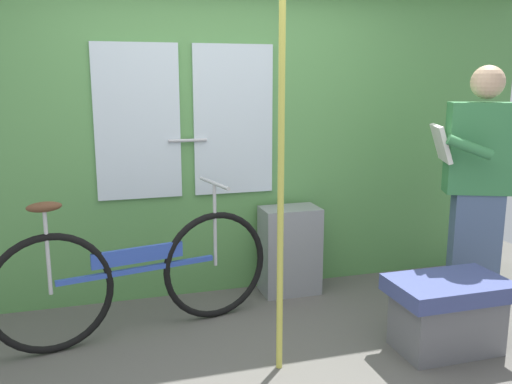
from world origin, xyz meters
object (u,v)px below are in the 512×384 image
at_px(passenger_reading_newspaper, 478,183).
at_px(trash_bin_by_wall, 290,250).
at_px(bicycle_near_door, 138,275).
at_px(handrail_pole, 281,171).
at_px(bench_seat_corner, 447,313).

height_order(passenger_reading_newspaper, trash_bin_by_wall, passenger_reading_newspaper).
bearing_deg(bicycle_near_door, passenger_reading_newspaper, -17.41).
xyz_separation_m(bicycle_near_door, handrail_pole, (0.73, -0.67, 0.75)).
bearing_deg(passenger_reading_newspaper, bicycle_near_door, 17.68).
distance_m(bicycle_near_door, bench_seat_corner, 1.94).
relative_size(trash_bin_by_wall, bench_seat_corner, 0.96).
relative_size(passenger_reading_newspaper, handrail_pole, 0.75).
xyz_separation_m(trash_bin_by_wall, handrail_pole, (-0.45, -1.07, 0.81)).
xyz_separation_m(passenger_reading_newspaper, bench_seat_corner, (-0.58, -0.53, -0.67)).
height_order(bicycle_near_door, trash_bin_by_wall, bicycle_near_door).
height_order(passenger_reading_newspaper, handrail_pole, handrail_pole).
height_order(trash_bin_by_wall, bench_seat_corner, trash_bin_by_wall).
xyz_separation_m(bicycle_near_door, bench_seat_corner, (1.78, -0.75, -0.16)).
distance_m(trash_bin_by_wall, bench_seat_corner, 1.30).
bearing_deg(trash_bin_by_wall, handrail_pole, -112.80).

